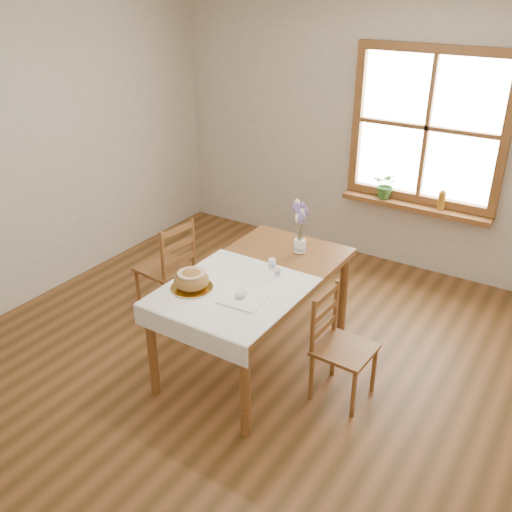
{
  "coord_description": "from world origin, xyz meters",
  "views": [
    {
      "loc": [
        1.98,
        -2.8,
        2.74
      ],
      "look_at": [
        0.0,
        0.3,
        0.9
      ],
      "focal_mm": 40.0,
      "sensor_mm": 36.0,
      "label": 1
    }
  ],
  "objects": [
    {
      "name": "chair_right",
      "position": [
        0.76,
        0.26,
        0.41
      ],
      "size": [
        0.41,
        0.4,
        0.82
      ],
      "primitive_type": null,
      "rotation": [
        0.0,
        0.0,
        1.53
      ],
      "color": "#955E2E",
      "rests_on": "ground"
    },
    {
      "name": "room_walls",
      "position": [
        0.0,
        0.0,
        1.71
      ],
      "size": [
        4.6,
        5.1,
        2.65
      ],
      "color": "beige",
      "rests_on": "ground"
    },
    {
      "name": "table_linen",
      "position": [
        0.0,
        -0.0,
        0.76
      ],
      "size": [
        0.91,
        0.99,
        0.01
      ],
      "primitive_type": "cube",
      "color": "white",
      "rests_on": "dining_table"
    },
    {
      "name": "salt_shaker",
      "position": [
        0.07,
        0.4,
        0.81
      ],
      "size": [
        0.07,
        0.07,
        0.1
      ],
      "primitive_type": "cylinder",
      "rotation": [
        0.0,
        0.0,
        0.31
      ],
      "color": "white",
      "rests_on": "table_linen"
    },
    {
      "name": "amber_bottle",
      "position": [
        0.74,
        2.4,
        0.81
      ],
      "size": [
        0.09,
        0.09,
        0.19
      ],
      "primitive_type": "cylinder",
      "rotation": [
        0.0,
        0.0,
        0.3
      ],
      "color": "#A56E1E",
      "rests_on": "window_sill"
    },
    {
      "name": "window_sill",
      "position": [
        0.5,
        2.4,
        0.69
      ],
      "size": [
        1.46,
        0.2,
        0.05
      ],
      "color": "#955E2E",
      "rests_on": "ground"
    },
    {
      "name": "dining_table",
      "position": [
        0.0,
        0.3,
        0.66
      ],
      "size": [
        0.9,
        1.6,
        0.75
      ],
      "color": "#955E2E",
      "rests_on": "ground"
    },
    {
      "name": "flower_vase",
      "position": [
        0.1,
        0.79,
        0.8
      ],
      "size": [
        0.12,
        0.12,
        0.1
      ],
      "primitive_type": "cylinder",
      "rotation": [
        0.0,
        0.0,
        -0.37
      ],
      "color": "white",
      "rests_on": "dining_table"
    },
    {
      "name": "window",
      "position": [
        0.5,
        2.47,
        1.45
      ],
      "size": [
        1.46,
        0.08,
        1.46
      ],
      "color": "#955E2E",
      "rests_on": "ground"
    },
    {
      "name": "bread_plate",
      "position": [
        -0.25,
        -0.14,
        0.77
      ],
      "size": [
        0.37,
        0.37,
        0.02
      ],
      "primitive_type": "cylinder",
      "rotation": [
        0.0,
        0.0,
        0.37
      ],
      "color": "white",
      "rests_on": "table_linen"
    },
    {
      "name": "ground",
      "position": [
        0.0,
        0.0,
        0.0
      ],
      "size": [
        5.0,
        5.0,
        0.0
      ],
      "primitive_type": "plane",
      "color": "brown",
      "rests_on": "ground"
    },
    {
      "name": "egg_napkin",
      "position": [
        0.14,
        -0.08,
        0.77
      ],
      "size": [
        0.31,
        0.27,
        0.01
      ],
      "primitive_type": "cube",
      "rotation": [
        0.0,
        0.0,
        0.09
      ],
      "color": "white",
      "rests_on": "table_linen"
    },
    {
      "name": "eggs",
      "position": [
        0.14,
        -0.08,
        0.8
      ],
      "size": [
        0.24,
        0.22,
        0.05
      ],
      "primitive_type": null,
      "rotation": [
        0.0,
        0.0,
        0.09
      ],
      "color": "white",
      "rests_on": "egg_napkin"
    },
    {
      "name": "bread_loaf",
      "position": [
        -0.25,
        -0.14,
        0.84
      ],
      "size": [
        0.25,
        0.25,
        0.14
      ],
      "primitive_type": "ellipsoid",
      "color": "olive",
      "rests_on": "bread_plate"
    },
    {
      "name": "potted_plant",
      "position": [
        0.19,
        2.4,
        0.82
      ],
      "size": [
        0.26,
        0.28,
        0.21
      ],
      "primitive_type": "imported",
      "rotation": [
        0.0,
        0.0,
        -0.06
      ],
      "color": "#366B2A",
      "rests_on": "window_sill"
    },
    {
      "name": "chair_left",
      "position": [
        -1.06,
        0.48,
        0.44
      ],
      "size": [
        0.47,
        0.45,
        0.88
      ],
      "primitive_type": null,
      "rotation": [
        0.0,
        0.0,
        -1.67
      ],
      "color": "#955E2E",
      "rests_on": "ground"
    },
    {
      "name": "pepper_shaker",
      "position": [
        0.16,
        0.34,
        0.8
      ],
      "size": [
        0.05,
        0.05,
        0.09
      ],
      "primitive_type": "cylinder",
      "rotation": [
        0.0,
        0.0,
        0.09
      ],
      "color": "white",
      "rests_on": "table_linen"
    },
    {
      "name": "lavender_bouquet",
      "position": [
        0.1,
        0.79,
        1.01
      ],
      "size": [
        0.17,
        0.17,
        0.31
      ],
      "primitive_type": null,
      "color": "#6D5496",
      "rests_on": "flower_vase"
    }
  ]
}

